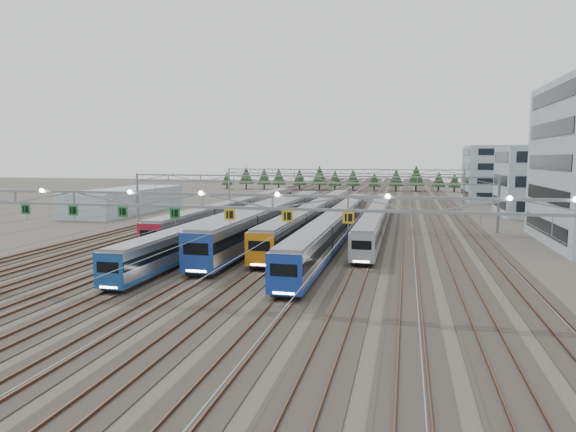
% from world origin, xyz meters
% --- Properties ---
extents(ground, '(400.00, 400.00, 0.00)m').
position_xyz_m(ground, '(0.00, 0.00, 0.00)').
color(ground, '#47423A').
rests_on(ground, ground).
extents(track_bed, '(54.00, 260.00, 5.42)m').
position_xyz_m(track_bed, '(0.00, 100.00, 1.49)').
color(track_bed, '#2D2823').
rests_on(track_bed, ground).
extents(train_a, '(2.77, 63.30, 3.61)m').
position_xyz_m(train_a, '(-11.25, 43.89, 2.06)').
color(train_a, black).
rests_on(train_a, ground).
extents(train_b, '(2.53, 55.77, 3.29)m').
position_xyz_m(train_b, '(-6.75, 25.29, 1.89)').
color(train_b, black).
rests_on(train_b, ground).
extents(train_c, '(3.15, 54.40, 4.11)m').
position_xyz_m(train_c, '(-2.25, 30.92, 2.31)').
color(train_c, black).
rests_on(train_c, ground).
extents(train_d, '(2.83, 61.84, 3.69)m').
position_xyz_m(train_d, '(2.25, 38.66, 2.10)').
color(train_d, black).
rests_on(train_d, ground).
extents(train_e, '(2.78, 61.46, 3.61)m').
position_xyz_m(train_e, '(6.75, 29.31, 2.06)').
color(train_e, black).
rests_on(train_e, ground).
extents(train_f, '(2.59, 53.71, 3.37)m').
position_xyz_m(train_f, '(11.25, 38.41, 1.93)').
color(train_f, black).
rests_on(train_f, ground).
extents(gantry_near, '(56.36, 0.61, 8.08)m').
position_xyz_m(gantry_near, '(-0.05, -0.12, 7.09)').
color(gantry_near, gray).
rests_on(gantry_near, ground).
extents(gantry_mid, '(56.36, 0.36, 8.00)m').
position_xyz_m(gantry_mid, '(0.00, 40.00, 6.39)').
color(gantry_mid, gray).
rests_on(gantry_mid, ground).
extents(gantry_far, '(56.36, 0.36, 8.00)m').
position_xyz_m(gantry_far, '(0.00, 85.00, 6.39)').
color(gantry_far, gray).
rests_on(gantry_far, ground).
extents(depot_bldg_mid, '(14.00, 16.00, 12.60)m').
position_xyz_m(depot_bldg_mid, '(39.25, 64.91, 6.30)').
color(depot_bldg_mid, '#8E9FAA').
rests_on(depot_bldg_mid, ground).
extents(depot_bldg_north, '(22.00, 18.00, 13.41)m').
position_xyz_m(depot_bldg_north, '(40.46, 96.88, 6.71)').
color(depot_bldg_north, '#8E9FAA').
rests_on(depot_bldg_north, ground).
extents(west_shed, '(10.00, 30.00, 4.53)m').
position_xyz_m(west_shed, '(-38.13, 53.68, 2.26)').
color(west_shed, '#8E9FAA').
rests_on(west_shed, ground).
extents(treeline, '(106.40, 5.60, 7.02)m').
position_xyz_m(treeline, '(5.40, 129.85, 4.23)').
color(treeline, '#332114').
rests_on(treeline, ground).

